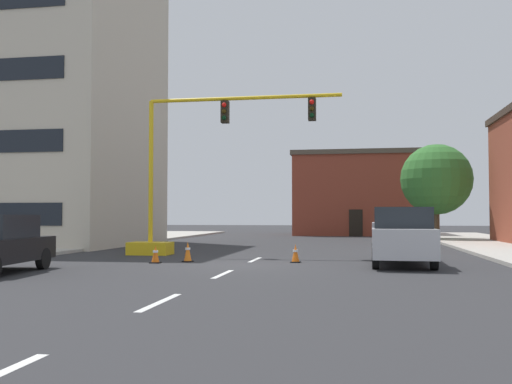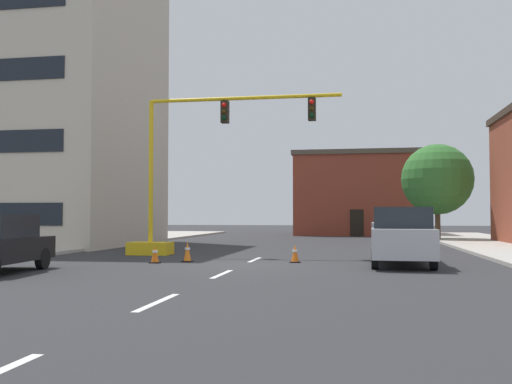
{
  "view_description": "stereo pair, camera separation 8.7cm",
  "coord_description": "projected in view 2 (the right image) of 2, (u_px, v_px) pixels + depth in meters",
  "views": [
    {
      "loc": [
        3.79,
        -19.38,
        1.72
      ],
      "look_at": [
        -0.55,
        5.92,
        2.77
      ],
      "focal_mm": 40.2,
      "sensor_mm": 36.0,
      "label": 1
    },
    {
      "loc": [
        3.88,
        -19.37,
        1.72
      ],
      "look_at": [
        -0.55,
        5.92,
        2.77
      ],
      "focal_mm": 40.2,
      "sensor_mm": 36.0,
      "label": 2
    }
  ],
  "objects": [
    {
      "name": "ground_plane",
      "position": [
        242.0,
        265.0,
        19.66
      ],
      "size": [
        160.0,
        160.0,
        0.0
      ],
      "primitive_type": "plane",
      "color": "#2D2D30"
    },
    {
      "name": "sidewalk_left",
      "position": [
        48.0,
        247.0,
        29.58
      ],
      "size": [
        6.0,
        56.0,
        0.14
      ],
      "primitive_type": "cube",
      "color": "#B2ADA3",
      "rests_on": "ground_plane"
    },
    {
      "name": "lane_stripe_seg_1",
      "position": [
        157.0,
        302.0,
        11.3
      ],
      "size": [
        0.16,
        2.4,
        0.01
      ],
      "primitive_type": "cube",
      "color": "silver",
      "rests_on": "ground_plane"
    },
    {
      "name": "lane_stripe_seg_2",
      "position": [
        222.0,
        274.0,
        16.71
      ],
      "size": [
        0.16,
        2.4,
        0.01
      ],
      "primitive_type": "cube",
      "color": "silver",
      "rests_on": "ground_plane"
    },
    {
      "name": "lane_stripe_seg_3",
      "position": [
        255.0,
        260.0,
        22.12
      ],
      "size": [
        0.16,
        2.4,
        0.01
      ],
      "primitive_type": "cube",
      "color": "silver",
      "rests_on": "ground_plane"
    },
    {
      "name": "building_tall_left",
      "position": [
        13.0,
        93.0,
        34.3
      ],
      "size": [
        16.11,
        11.74,
        18.05
      ],
      "color": "beige",
      "rests_on": "ground_plane"
    },
    {
      "name": "building_brick_center",
      "position": [
        357.0,
        194.0,
        51.09
      ],
      "size": [
        10.8,
        8.83,
        7.2
      ],
      "color": "brown",
      "rests_on": "ground_plane"
    },
    {
      "name": "traffic_signal_gantry",
      "position": [
        177.0,
        203.0,
        24.89
      ],
      "size": [
        9.23,
        1.2,
        6.83
      ],
      "color": "yellow",
      "rests_on": "ground_plane"
    },
    {
      "name": "tree_right_far",
      "position": [
        437.0,
        179.0,
        39.11
      ],
      "size": [
        4.83,
        4.83,
        6.6
      ],
      "color": "brown",
      "rests_on": "ground_plane"
    },
    {
      "name": "pickup_truck_silver",
      "position": [
        401.0,
        237.0,
        19.86
      ],
      "size": [
        2.15,
        5.45,
        1.99
      ],
      "color": "#BCBCC1",
      "rests_on": "ground_plane"
    },
    {
      "name": "traffic_cone_roadside_a",
      "position": [
        187.0,
        252.0,
        21.16
      ],
      "size": [
        0.36,
        0.36,
        0.76
      ],
      "color": "black",
      "rests_on": "ground_plane"
    },
    {
      "name": "traffic_cone_roadside_b",
      "position": [
        155.0,
        254.0,
        20.6
      ],
      "size": [
        0.36,
        0.36,
        0.65
      ],
      "color": "black",
      "rests_on": "ground_plane"
    },
    {
      "name": "traffic_cone_roadside_c",
      "position": [
        295.0,
        254.0,
        20.83
      ],
      "size": [
        0.36,
        0.36,
        0.66
      ],
      "color": "black",
      "rests_on": "ground_plane"
    }
  ]
}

